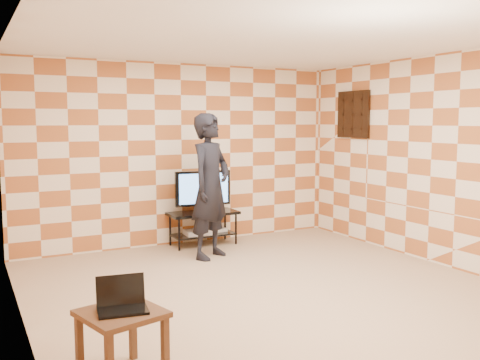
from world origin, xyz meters
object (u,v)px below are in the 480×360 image
tv_stand (203,221)px  side_table (122,323)px  tv (203,189)px  person (210,186)px

tv_stand → side_table: bearing=-121.6°
tv → tv_stand: bearing=94.7°
tv → side_table: bearing=-121.6°
side_table → tv: bearing=58.4°
tv → person: person is taller
tv_stand → tv: 0.47m
tv → person: size_ratio=0.43×
tv → person: 0.76m
side_table → person: bearing=55.0°
tv_stand → tv: (0.00, -0.00, 0.47)m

